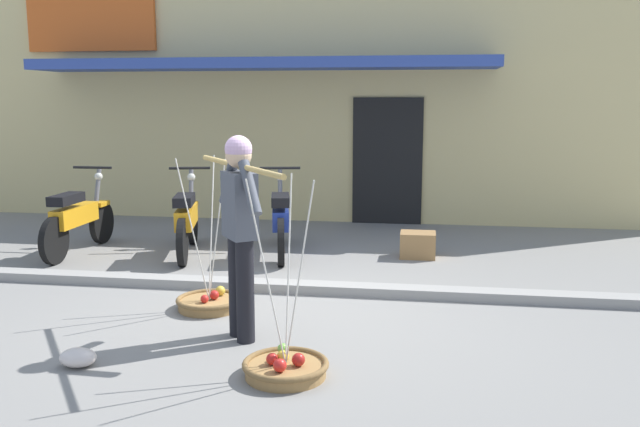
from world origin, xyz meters
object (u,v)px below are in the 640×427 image
Objects in this scene: plastic_litter_bag at (78,358)px; wooden_crate at (418,245)px; fruit_vendor at (240,224)px; motorcycle_third_in_row at (281,220)px; fruit_basket_left_side at (209,301)px; fruit_basket_right_side at (285,366)px; motorcycle_nearest_shop at (77,219)px; motorcycle_second_in_row at (187,220)px.

wooden_crate is (2.47, 3.95, 0.09)m from plastic_litter_bag.
fruit_vendor is 0.94× the size of motorcycle_third_in_row.
fruit_basket_left_side is at bearing 125.80° from fruit_vendor.
motorcycle_nearest_shop is at bearing 135.08° from fruit_basket_right_side.
motorcycle_nearest_shop is at bearing -174.44° from motorcycle_second_in_row.
fruit_basket_right_side is (1.04, -1.44, 0.00)m from fruit_basket_left_side.
motorcycle_nearest_shop is at bearing 140.31° from fruit_basket_left_side.
motorcycle_second_in_row is at bearing 114.64° from fruit_basket_left_side.
fruit_basket_left_side is at bearing -65.36° from motorcycle_second_in_row.
wooden_crate is (0.90, 3.89, 0.08)m from fruit_basket_right_side.
fruit_vendor reaches higher than fruit_basket_left_side.
fruit_basket_right_side is 3.30× the size of wooden_crate.
motorcycle_second_in_row is (-2.02, 3.57, 0.38)m from fruit_basket_right_side.
fruit_basket_left_side is 0.81× the size of motorcycle_third_in_row.
fruit_basket_left_side reaches higher than motorcycle_second_in_row.
motorcycle_nearest_shop is 3.98m from plastic_litter_bag.
fruit_basket_right_side reaches higher than motorcycle_second_in_row.
motorcycle_second_in_row is 1.19m from motorcycle_third_in_row.
wooden_crate is at bearing 6.32° from motorcycle_second_in_row.
motorcycle_second_in_row is (-0.98, 2.13, 0.38)m from fruit_basket_left_side.
motorcycle_nearest_shop is 1.43m from motorcycle_second_in_row.
fruit_basket_right_side is at bearing -77.39° from motorcycle_third_in_row.
wooden_crate is (1.42, 3.18, -0.82)m from fruit_vendor.
wooden_crate reaches higher than plastic_litter_bag.
plastic_litter_bag is at bearing -109.68° from fruit_basket_left_side.
motorcycle_nearest_shop is (-2.92, 2.71, -0.53)m from fruit_vendor.
motorcycle_nearest_shop is 4.37m from wooden_crate.
wooden_crate is at bearing 77.02° from fruit_basket_right_side.
motorcycle_third_in_row reaches higher than wooden_crate.
fruit_basket_right_side is 0.81× the size of motorcycle_second_in_row.
motorcycle_second_in_row is 4.06× the size of wooden_crate.
fruit_basket_left_side is 1.00× the size of fruit_basket_right_side.
motorcycle_third_in_row is at bearing 9.40° from motorcycle_second_in_row.
motorcycle_third_in_row is (-0.32, 3.05, -0.53)m from fruit_vendor.
motorcycle_third_in_row is 3.91m from plastic_litter_bag.
motorcycle_third_in_row is at bearing 7.31° from motorcycle_nearest_shop.
motorcycle_third_in_row is (1.17, 0.19, 0.00)m from motorcycle_second_in_row.
fruit_basket_right_side reaches higher than wooden_crate.
motorcycle_third_in_row is at bearing 85.17° from fruit_basket_left_side.
fruit_vendor is 4.02m from motorcycle_nearest_shop.
fruit_vendor is 1.27m from fruit_basket_right_side.
motorcycle_nearest_shop is (-3.44, 3.43, 0.38)m from fruit_basket_right_side.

